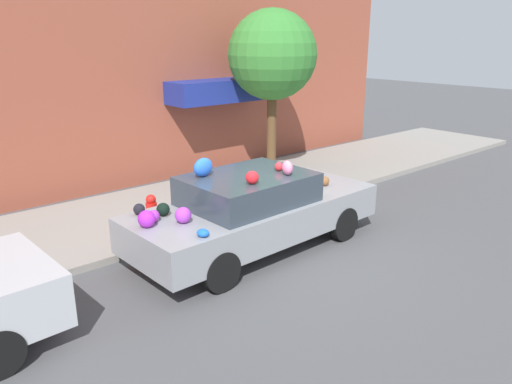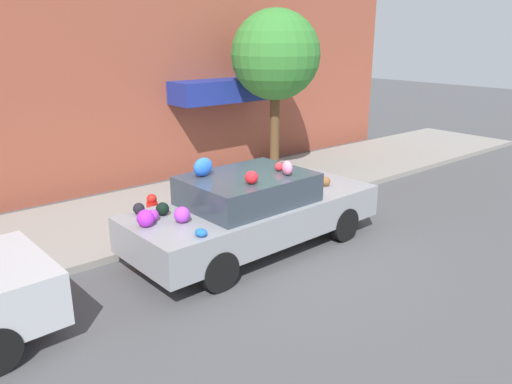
# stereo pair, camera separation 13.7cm
# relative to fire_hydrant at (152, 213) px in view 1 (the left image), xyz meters

# --- Properties ---
(ground_plane) EXTENTS (60.00, 60.00, 0.00)m
(ground_plane) POSITION_rel_fire_hydrant_xyz_m (1.14, -1.64, -0.47)
(ground_plane) COLOR #4C4C4F
(sidewalk_curb) EXTENTS (24.00, 3.20, 0.12)m
(sidewalk_curb) POSITION_rel_fire_hydrant_xyz_m (1.14, 1.06, -0.41)
(sidewalk_curb) COLOR gray
(sidewalk_curb) RESTS_ON ground
(building_facade) EXTENTS (18.00, 1.20, 6.09)m
(building_facade) POSITION_rel_fire_hydrant_xyz_m (1.23, 3.29, 2.54)
(building_facade) COLOR #9E4C38
(building_facade) RESTS_ON ground
(street_tree) EXTENTS (2.18, 2.18, 4.03)m
(street_tree) POSITION_rel_fire_hydrant_xyz_m (4.39, 1.64, 2.57)
(street_tree) COLOR brown
(street_tree) RESTS_ON sidewalk_curb
(fire_hydrant) EXTENTS (0.20, 0.20, 0.70)m
(fire_hydrant) POSITION_rel_fire_hydrant_xyz_m (0.00, 0.00, 0.00)
(fire_hydrant) COLOR red
(fire_hydrant) RESTS_ON sidewalk_curb
(art_car) EXTENTS (4.55, 1.86, 1.65)m
(art_car) POSITION_rel_fire_hydrant_xyz_m (1.08, -1.55, 0.24)
(art_car) COLOR gray
(art_car) RESTS_ON ground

